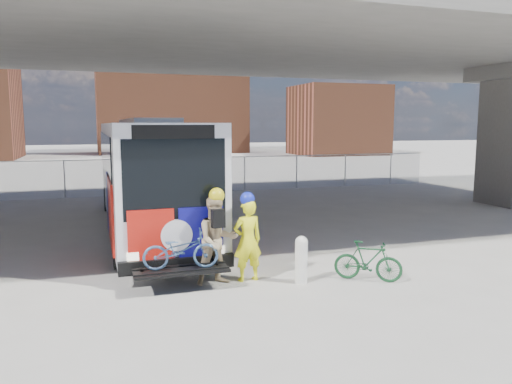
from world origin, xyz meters
name	(u,v)px	position (x,y,z in m)	size (l,w,h in m)	color
ground	(233,249)	(0.00, 0.00, 0.00)	(160.00, 160.00, 0.00)	#9E9991
bus	(146,167)	(-2.00, 3.46, 2.11)	(2.67, 12.92, 3.69)	silver
overpass	(200,35)	(0.00, 4.00, 6.54)	(40.00, 16.00, 7.95)	#605E59
chainlink_fence	(169,166)	(0.00, 12.00, 1.42)	(30.00, 0.06, 30.00)	gray
brick_buildings	(134,108)	(1.23, 48.23, 5.42)	(54.00, 22.00, 12.00)	brown
smokestack	(223,59)	(14.00, 55.00, 12.50)	(2.20, 2.20, 25.00)	brown
bollard	(301,258)	(0.64, -3.41, 0.57)	(0.28, 0.28, 1.07)	silver
cyclist_hivis	(247,238)	(-0.45, -2.88, 0.98)	(0.72, 0.51, 2.04)	#FFFE1A
cyclist_tan	(217,239)	(-1.16, -2.92, 1.02)	(1.06, 0.88, 2.16)	tan
bike_parked	(368,261)	(2.13, -3.74, 0.46)	(0.43, 1.52, 0.92)	#164725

